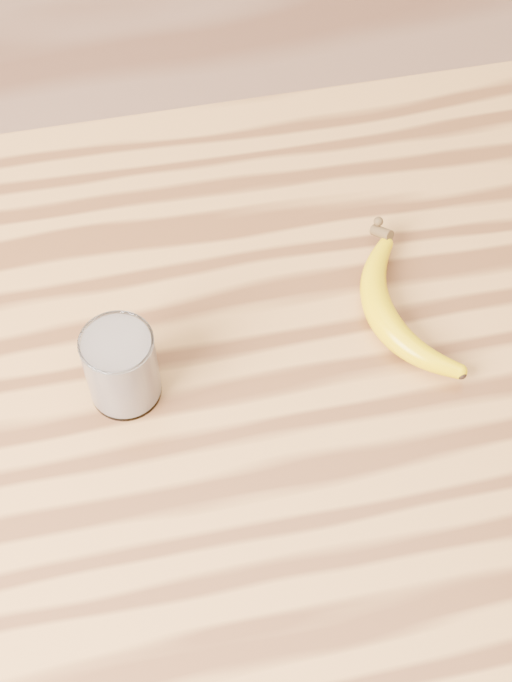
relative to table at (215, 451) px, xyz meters
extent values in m
plane|color=#92684A|center=(0.00, 0.00, -0.77)|extent=(4.00, 4.00, 0.00)
cube|color=#A56F35|center=(0.00, 0.00, 0.11)|extent=(1.20, 0.80, 0.04)
cylinder|color=brown|center=(0.54, 0.34, -0.34)|extent=(0.06, 0.06, 0.86)
cylinder|color=white|center=(-0.08, 0.02, 0.17)|extent=(0.07, 0.07, 0.09)
torus|color=white|center=(-0.08, 0.02, 0.22)|extent=(0.07, 0.07, 0.00)
cylinder|color=silver|center=(-0.08, 0.02, 0.17)|extent=(0.06, 0.06, 0.08)
camera|label=1|loc=(-0.05, -0.47, 0.93)|focal=50.00mm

